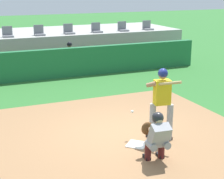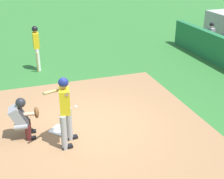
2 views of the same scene
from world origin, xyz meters
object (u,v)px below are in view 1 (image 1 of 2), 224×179
at_px(stadium_seat_5, 69,31).
at_px(stadium_seat_6, 97,30).
at_px(stadium_seat_7, 123,28).
at_px(home_plate, 137,145).
at_px(batter_at_plate, 162,100).
at_px(stadium_seat_8, 148,27).
at_px(dugout_player_2, 71,57).
at_px(stadium_seat_4, 39,32).
at_px(catcher_crouched, 157,135).
at_px(stadium_seat_3, 8,34).

relative_size(stadium_seat_5, stadium_seat_6, 1.00).
xyz_separation_m(stadium_seat_5, stadium_seat_7, (2.89, 0.00, 0.00)).
bearing_deg(home_plate, batter_at_plate, 7.53).
xyz_separation_m(batter_at_plate, stadium_seat_8, (5.09, 10.09, 0.50)).
distance_m(batter_at_plate, dugout_player_2, 8.06).
height_order(stadium_seat_7, stadium_seat_8, same).
relative_size(home_plate, stadium_seat_4, 0.92).
bearing_deg(catcher_crouched, stadium_seat_7, 68.67).
xyz_separation_m(stadium_seat_5, stadium_seat_6, (1.44, 0.00, 0.00)).
bearing_deg(stadium_seat_3, stadium_seat_6, 0.00).
xyz_separation_m(stadium_seat_6, stadium_seat_8, (2.89, 0.00, 0.00)).
relative_size(catcher_crouched, stadium_seat_7, 3.61).
bearing_deg(batter_at_plate, home_plate, -172.47).
xyz_separation_m(dugout_player_2, stadium_seat_4, (-0.88, 2.03, 0.86)).
bearing_deg(stadium_seat_3, stadium_seat_7, 0.00).
xyz_separation_m(dugout_player_2, stadium_seat_7, (3.45, 2.03, 0.86)).
relative_size(catcher_crouched, dugout_player_2, 1.33).
relative_size(home_plate, stadium_seat_3, 0.92).
xyz_separation_m(catcher_crouched, stadium_seat_5, (1.43, 11.06, 0.93)).
height_order(home_plate, stadium_seat_3, stadium_seat_3).
bearing_deg(stadium_seat_3, catcher_crouched, -82.49).
bearing_deg(stadium_seat_8, stadium_seat_3, 180.00).
distance_m(home_plate, stadium_seat_8, 11.80).
distance_m(stadium_seat_3, stadium_seat_6, 4.33).
relative_size(catcher_crouched, stadium_seat_4, 3.61).
relative_size(home_plate, batter_at_plate, 0.24).
xyz_separation_m(stadium_seat_3, stadium_seat_7, (5.78, 0.00, 0.00)).
relative_size(home_plate, stadium_seat_6, 0.92).
relative_size(stadium_seat_4, stadium_seat_6, 1.00).
bearing_deg(stadium_seat_5, stadium_seat_6, 0.00).
distance_m(batter_at_plate, stadium_seat_6, 10.34).
bearing_deg(batter_at_plate, stadium_seat_8, 63.24).
xyz_separation_m(stadium_seat_4, stadium_seat_7, (4.33, 0.00, 0.00)).
bearing_deg(batter_at_plate, stadium_seat_5, 85.73).
height_order(stadium_seat_3, stadium_seat_4, same).
distance_m(home_plate, stadium_seat_6, 10.69).
height_order(home_plate, stadium_seat_6, stadium_seat_6).
xyz_separation_m(home_plate, stadium_seat_8, (5.78, 10.18, 1.51)).
xyz_separation_m(catcher_crouched, stadium_seat_4, (-0.01, 11.06, 0.93)).
bearing_deg(stadium_seat_3, stadium_seat_4, 0.00).
xyz_separation_m(catcher_crouched, stadium_seat_8, (5.76, 11.06, 0.93)).
bearing_deg(stadium_seat_3, home_plate, -81.92).
bearing_deg(stadium_seat_6, catcher_crouched, -104.57).
bearing_deg(stadium_seat_8, stadium_seat_7, 180.00).
distance_m(home_plate, stadium_seat_3, 10.39).
bearing_deg(stadium_seat_5, stadium_seat_3, 180.00).
bearing_deg(batter_at_plate, stadium_seat_6, 77.71).
distance_m(dugout_player_2, stadium_seat_3, 3.21).
height_order(home_plate, stadium_seat_7, stadium_seat_7).
xyz_separation_m(stadium_seat_7, stadium_seat_8, (1.44, 0.00, 0.00)).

